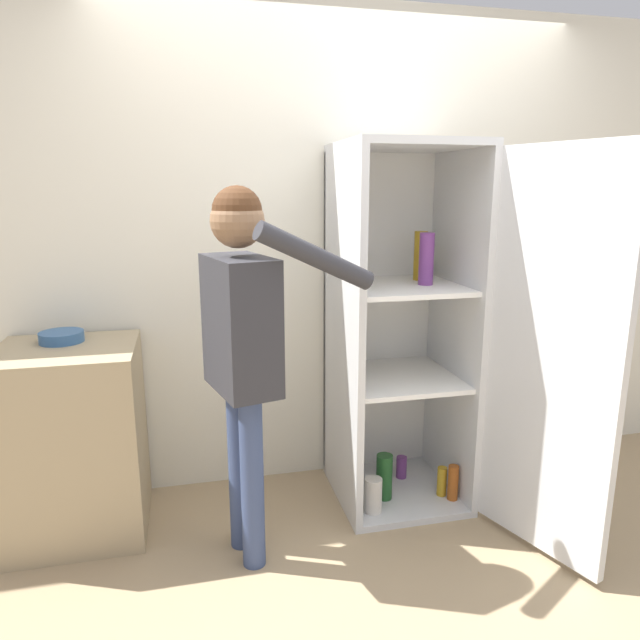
{
  "coord_description": "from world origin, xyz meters",
  "views": [
    {
      "loc": [
        -0.84,
        -2.05,
        1.62
      ],
      "look_at": [
        -0.21,
        0.6,
        0.99
      ],
      "focal_mm": 32.0,
      "sensor_mm": 36.0,
      "label": 1
    }
  ],
  "objects": [
    {
      "name": "refrigerator",
      "position": [
        0.31,
        0.52,
        0.91
      ],
      "size": [
        0.89,
        1.26,
        1.84
      ],
      "color": "silver",
      "rests_on": "ground_plane"
    },
    {
      "name": "bowl",
      "position": [
        -1.43,
        0.75,
        0.94
      ],
      "size": [
        0.2,
        0.2,
        0.05
      ],
      "color": "#335B8E",
      "rests_on": "counter"
    },
    {
      "name": "counter",
      "position": [
        -1.4,
        0.64,
        0.46
      ],
      "size": [
        0.62,
        0.57,
        0.91
      ],
      "color": "tan",
      "rests_on": "ground_plane"
    },
    {
      "name": "person",
      "position": [
        -0.62,
        0.25,
        1.05
      ],
      "size": [
        0.7,
        0.51,
        1.63
      ],
      "color": "#384770",
      "rests_on": "ground_plane"
    },
    {
      "name": "wall_back",
      "position": [
        0.0,
        0.98,
        1.27
      ],
      "size": [
        7.0,
        0.06,
        2.55
      ],
      "color": "silver",
      "rests_on": "ground_plane"
    },
    {
      "name": "ground_plane",
      "position": [
        0.0,
        0.0,
        0.0
      ],
      "size": [
        12.0,
        12.0,
        0.0
      ],
      "primitive_type": "plane",
      "color": "tan"
    }
  ]
}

